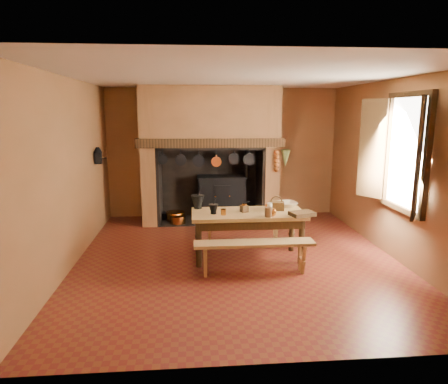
# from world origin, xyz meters

# --- Properties ---
(floor) EXTENTS (5.50, 5.50, 0.00)m
(floor) POSITION_xyz_m (0.00, 0.00, 0.00)
(floor) COLOR #5E2A16
(floor) RESTS_ON ground
(ceiling) EXTENTS (5.50, 5.50, 0.00)m
(ceiling) POSITION_xyz_m (0.00, 0.00, 2.80)
(ceiling) COLOR silver
(ceiling) RESTS_ON back_wall
(back_wall) EXTENTS (5.00, 0.02, 2.80)m
(back_wall) POSITION_xyz_m (0.00, 2.75, 1.40)
(back_wall) COLOR #9B663E
(back_wall) RESTS_ON floor
(wall_left) EXTENTS (0.02, 5.50, 2.80)m
(wall_left) POSITION_xyz_m (-2.50, 0.00, 1.40)
(wall_left) COLOR #9B663E
(wall_left) RESTS_ON floor
(wall_right) EXTENTS (0.02, 5.50, 2.80)m
(wall_right) POSITION_xyz_m (2.50, 0.00, 1.40)
(wall_right) COLOR #9B663E
(wall_right) RESTS_ON floor
(wall_front) EXTENTS (5.00, 0.02, 2.80)m
(wall_front) POSITION_xyz_m (0.00, -2.75, 1.40)
(wall_front) COLOR #9B663E
(wall_front) RESTS_ON floor
(chimney_breast) EXTENTS (2.95, 0.96, 2.80)m
(chimney_breast) POSITION_xyz_m (-0.30, 2.31, 1.81)
(chimney_breast) COLOR #9B663E
(chimney_breast) RESTS_ON floor
(iron_range) EXTENTS (1.12, 0.55, 1.60)m
(iron_range) POSITION_xyz_m (-0.04, 2.45, 0.48)
(iron_range) COLOR black
(iron_range) RESTS_ON floor
(hearth_pans) EXTENTS (0.51, 0.62, 0.20)m
(hearth_pans) POSITION_xyz_m (-1.05, 2.22, 0.09)
(hearth_pans) COLOR #C87B2E
(hearth_pans) RESTS_ON floor
(hanging_pans) EXTENTS (1.92, 0.29, 0.27)m
(hanging_pans) POSITION_xyz_m (-0.34, 1.81, 1.36)
(hanging_pans) COLOR black
(hanging_pans) RESTS_ON chimney_breast
(onion_string) EXTENTS (0.12, 0.10, 0.46)m
(onion_string) POSITION_xyz_m (1.00, 1.79, 1.33)
(onion_string) COLOR #A15A1D
(onion_string) RESTS_ON chimney_breast
(herb_bunch) EXTENTS (0.20, 0.20, 0.35)m
(herb_bunch) POSITION_xyz_m (1.18, 1.79, 1.38)
(herb_bunch) COLOR #525E2C
(herb_bunch) RESTS_ON chimney_breast
(window) EXTENTS (0.39, 1.75, 1.76)m
(window) POSITION_xyz_m (2.35, -0.40, 1.70)
(window) COLOR white
(window) RESTS_ON wall_right
(wall_coffee_mill) EXTENTS (0.23, 0.16, 0.31)m
(wall_coffee_mill) POSITION_xyz_m (-2.42, 1.55, 1.52)
(wall_coffee_mill) COLOR black
(wall_coffee_mill) RESTS_ON wall_left
(work_table) EXTENTS (1.75, 0.78, 0.76)m
(work_table) POSITION_xyz_m (0.17, -0.04, 0.64)
(work_table) COLOR tan
(work_table) RESTS_ON floor
(bench_front) EXTENTS (1.72, 0.30, 0.48)m
(bench_front) POSITION_xyz_m (0.17, -0.66, 0.36)
(bench_front) COLOR tan
(bench_front) RESTS_ON floor
(bench_back) EXTENTS (1.42, 0.25, 0.40)m
(bench_back) POSITION_xyz_m (0.17, 0.59, 0.30)
(bench_back) COLOR tan
(bench_back) RESTS_ON floor
(mortar_large) EXTENTS (0.22, 0.22, 0.37)m
(mortar_large) POSITION_xyz_m (-0.60, 0.27, 0.88)
(mortar_large) COLOR black
(mortar_large) RESTS_ON work_table
(mortar_small) EXTENTS (0.15, 0.15, 0.26)m
(mortar_small) POSITION_xyz_m (-0.37, -0.10, 0.85)
(mortar_small) COLOR black
(mortar_small) RESTS_ON work_table
(coffee_grinder) EXTENTS (0.16, 0.14, 0.17)m
(coffee_grinder) POSITION_xyz_m (0.11, -0.03, 0.82)
(coffee_grinder) COLOR #332110
(coffee_grinder) RESTS_ON work_table
(brass_mug_a) EXTENTS (0.09, 0.09, 0.09)m
(brass_mug_a) POSITION_xyz_m (-0.22, -0.18, 0.81)
(brass_mug_a) COLOR #C87B2E
(brass_mug_a) RESTS_ON work_table
(brass_mug_b) EXTENTS (0.08, 0.08, 0.09)m
(brass_mug_b) POSITION_xyz_m (0.50, 0.08, 0.80)
(brass_mug_b) COLOR #C87B2E
(brass_mug_b) RESTS_ON work_table
(mixing_bowl) EXTENTS (0.40, 0.40, 0.08)m
(mixing_bowl) POSITION_xyz_m (0.85, 0.25, 0.80)
(mixing_bowl) COLOR beige
(mixing_bowl) RESTS_ON work_table
(stoneware_crock) EXTENTS (0.12, 0.12, 0.14)m
(stoneware_crock) POSITION_xyz_m (0.43, -0.34, 0.83)
(stoneware_crock) COLOR brown
(stoneware_crock) RESTS_ON work_table
(glass_jar) EXTENTS (0.10, 0.10, 0.14)m
(glass_jar) POSITION_xyz_m (0.52, -0.02, 0.83)
(glass_jar) COLOR beige
(glass_jar) RESTS_ON work_table
(wicker_basket) EXTENTS (0.27, 0.21, 0.23)m
(wicker_basket) POSITION_xyz_m (0.64, 0.07, 0.83)
(wicker_basket) COLOR #513718
(wicker_basket) RESTS_ON work_table
(wooden_tray) EXTENTS (0.41, 0.34, 0.06)m
(wooden_tray) POSITION_xyz_m (0.95, -0.33, 0.79)
(wooden_tray) COLOR #332110
(wooden_tray) RESTS_ON work_table
(brass_cup) EXTENTS (0.17, 0.17, 0.11)m
(brass_cup) POSITION_xyz_m (0.49, -0.31, 0.81)
(brass_cup) COLOR #C87B2E
(brass_cup) RESTS_ON work_table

